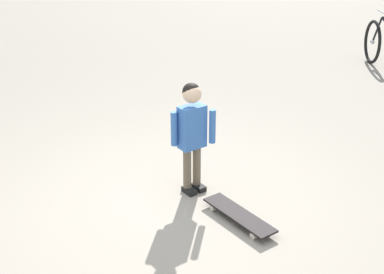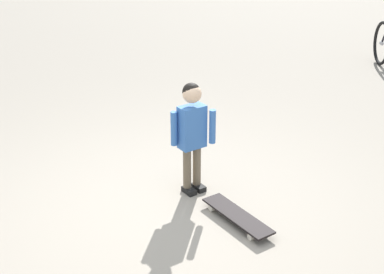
{
  "view_description": "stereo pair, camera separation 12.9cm",
  "coord_description": "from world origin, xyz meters",
  "views": [
    {
      "loc": [
        3.52,
        -2.13,
        2.55
      ],
      "look_at": [
        -0.18,
        0.41,
        0.55
      ],
      "focal_mm": 50.76,
      "sensor_mm": 36.0,
      "label": 1
    },
    {
      "loc": [
        3.59,
        -2.03,
        2.55
      ],
      "look_at": [
        -0.18,
        0.41,
        0.55
      ],
      "focal_mm": 50.76,
      "sensor_mm": 36.0,
      "label": 2
    }
  ],
  "objects": [
    {
      "name": "ground_plane",
      "position": [
        0.0,
        0.0,
        0.0
      ],
      "size": [
        50.0,
        50.0,
        0.0
      ],
      "primitive_type": "plane",
      "color": "#9E9384"
    },
    {
      "name": "child_person",
      "position": [
        -0.18,
        0.41,
        0.66
      ],
      "size": [
        0.21,
        0.38,
        1.06
      ],
      "color": "brown",
      "rests_on": "ground"
    },
    {
      "name": "skateboard",
      "position": [
        0.49,
        0.43,
        0.06
      ],
      "size": [
        0.77,
        0.21,
        0.07
      ],
      "color": "black",
      "rests_on": "ground"
    }
  ]
}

